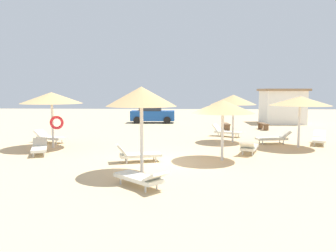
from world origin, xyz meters
The scene contains 18 objects.
ground_plane centered at (0.00, 0.00, 0.00)m, with size 80.00×80.00×0.00m, color #D1B284.
parasol_0 centered at (-0.68, -1.90, 2.73)m, with size 2.44×2.44×3.08m.
parasol_1 centered at (6.73, 4.02, 2.41)m, with size 3.07×3.07×2.66m.
parasol_2 centered at (-5.95, 3.32, 2.55)m, with size 3.11×3.11×2.86m.
parasol_3 centered at (3.59, 5.66, 2.42)m, with size 2.56×2.56×2.71m.
parasol_4 centered at (2.41, 0.65, 2.27)m, with size 2.64×2.64×2.55m.
lounger_0 centered at (-0.52, -3.45, 0.31)m, with size 1.84×1.77×0.63m.
lounger_1 centered at (5.80, 5.26, 0.32)m, with size 1.97×0.94×0.72m.
lounger_2 centered at (-5.93, 1.64, 0.31)m, with size 1.29×2.01×0.66m.
lounger_3 centered at (3.52, 8.04, 0.32)m, with size 1.94×1.45×0.78m.
lounger_4 centered at (3.85, 2.25, 0.31)m, with size 1.24×2.01×0.67m.
lounger_5 centered at (-1.14, 0.15, 0.32)m, with size 1.96×1.15×0.79m.
lounger_6 centered at (8.24, 5.12, 0.32)m, with size 1.32×1.98×0.74m.
lounger_7 centered at (-6.86, 5.03, 0.32)m, with size 1.99×1.36×0.70m.
bench_0 centered at (3.98, 11.72, 0.35)m, with size 0.48×1.52×0.49m.
bench_1 centered at (6.81, 11.96, 0.35)m, with size 0.61×1.54×0.49m.
parked_car centered at (-2.11, 16.94, 0.82)m, with size 4.02×2.03×1.72m.
beach_cabana centered at (9.68, 17.13, 1.58)m, with size 3.80×3.82×3.12m.
Camera 1 is at (0.76, -13.17, 2.93)m, focal length 35.20 mm.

